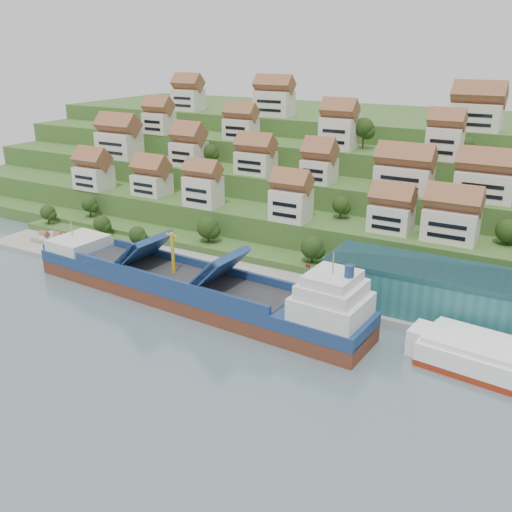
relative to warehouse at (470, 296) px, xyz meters
The scene contains 10 objects.
ground 55.18m from the warehouse, 161.90° to the right, with size 300.00×300.00×0.00m, color slate.
quay 32.64m from the warehouse, behind, with size 180.00×14.00×2.20m, color gray.
pebble_beach 110.32m from the warehouse, behind, with size 45.00×20.00×1.00m, color gray.
hillside 101.03m from the warehouse, 121.00° to the left, with size 260.00×128.00×31.00m.
hillside_village 68.03m from the warehouse, 140.29° to the left, with size 161.27×62.51×28.83m.
hillside_trees 63.78m from the warehouse, 153.50° to the left, with size 145.58×62.10×31.93m.
warehouse is the anchor object (origin of this frame).
flagpole 34.60m from the warehouse, 168.33° to the right, with size 1.28×0.16×8.00m.
beach_huts 112.29m from the warehouse, behind, with size 14.40×3.70×2.20m.
cargo_ship 58.33m from the warehouse, 161.49° to the right, with size 87.13×18.84×19.28m.
Camera 1 is at (66.25, -97.25, 56.00)m, focal length 40.00 mm.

